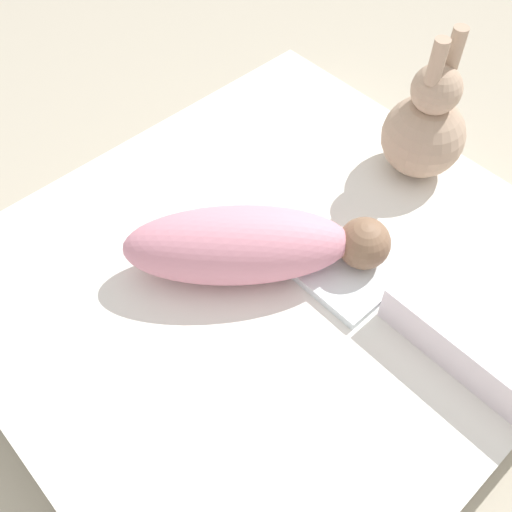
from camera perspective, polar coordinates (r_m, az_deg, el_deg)
ground_plane at (r=1.37m, az=1.61°, el=-5.18°), size 12.00×12.00×0.00m
bed_mattress at (r=1.31m, az=1.69°, el=-3.48°), size 1.17×1.09×0.15m
burp_cloth at (r=1.25m, az=9.00°, el=-1.89°), size 0.18×0.17×0.02m
swaddled_baby at (r=1.20m, az=-0.64°, el=1.05°), size 0.48×0.43×0.15m
pillow at (r=1.24m, az=23.03°, el=-4.84°), size 0.33×0.36×0.09m
bunny_plush at (r=1.43m, az=15.98°, el=11.57°), size 0.19×0.19×0.36m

